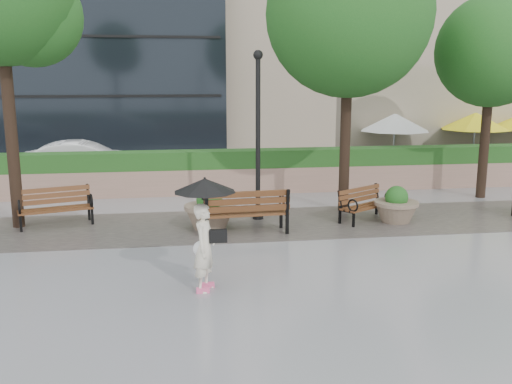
{
  "coord_description": "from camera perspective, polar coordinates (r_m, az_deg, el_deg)",
  "views": [
    {
      "loc": [
        -1.61,
        -10.6,
        3.62
      ],
      "look_at": [
        0.18,
        1.63,
        1.1
      ],
      "focal_mm": 40.0,
      "sensor_mm": 36.0,
      "label": 1
    }
  ],
  "objects": [
    {
      "name": "planter_left",
      "position": [
        13.73,
        -4.65,
        -2.08
      ],
      "size": [
        1.22,
        1.22,
        1.02
      ],
      "color": "#7F6B56",
      "rests_on": "ground"
    },
    {
      "name": "asphalt_street",
      "position": [
        21.96,
        -4.03,
        2.02
      ],
      "size": [
        40.0,
        7.0,
        0.0
      ],
      "primitive_type": "cube",
      "color": "black",
      "rests_on": "ground"
    },
    {
      "name": "tree_1",
      "position": [
        15.58,
        9.75,
        16.68
      ],
      "size": [
        4.3,
        4.3,
        7.35
      ],
      "color": "black",
      "rests_on": "ground"
    },
    {
      "name": "pedestrian",
      "position": [
        9.68,
        -5.14,
        -3.12
      ],
      "size": [
        1.06,
        1.06,
        1.94
      ],
      "rotation": [
        0.0,
        0.0,
        1.17
      ],
      "color": "#EFE4C9",
      "rests_on": "ground"
    },
    {
      "name": "ground",
      "position": [
        11.32,
        0.27,
        -7.13
      ],
      "size": [
        100.0,
        100.0,
        0.0
      ],
      "primitive_type": "plane",
      "color": "gray",
      "rests_on": "ground"
    },
    {
      "name": "tree_2",
      "position": [
        18.44,
        22.79,
        12.48
      ],
      "size": [
        3.35,
        3.23,
        5.94
      ],
      "color": "black",
      "rests_on": "ground"
    },
    {
      "name": "hedge_wall",
      "position": [
        17.92,
        -3.08,
        2.02
      ],
      "size": [
        24.0,
        0.8,
        1.35
      ],
      "color": "#A17868",
      "rests_on": "ground"
    },
    {
      "name": "cobble_strip",
      "position": [
        14.16,
        -1.54,
        -3.26
      ],
      "size": [
        28.0,
        3.2,
        0.01
      ],
      "primitive_type": "cube",
      "color": "#383330",
      "rests_on": "ground"
    },
    {
      "name": "bench_1",
      "position": [
        14.81,
        -19.37,
        -2.18
      ],
      "size": [
        1.85,
        1.16,
        0.93
      ],
      "rotation": [
        0.0,
        0.0,
        0.3
      ],
      "color": "brown",
      "rests_on": "ground"
    },
    {
      "name": "bench_3",
      "position": [
        14.75,
        10.89,
        -1.89
      ],
      "size": [
        1.63,
        1.36,
        0.84
      ],
      "rotation": [
        0.0,
        0.0,
        0.57
      ],
      "color": "brown",
      "rests_on": "ground"
    },
    {
      "name": "cafe_wall",
      "position": [
        23.46,
        20.1,
        6.88
      ],
      "size": [
        10.0,
        0.6,
        4.0
      ],
      "primitive_type": "cube",
      "color": "tan",
      "rests_on": "ground"
    },
    {
      "name": "patio_umb_white",
      "position": [
        20.95,
        13.71,
        6.74
      ],
      "size": [
        2.5,
        2.5,
        2.3
      ],
      "color": "black",
      "rests_on": "ground"
    },
    {
      "name": "planter_right",
      "position": [
        14.75,
        13.84,
        -1.57
      ],
      "size": [
        1.11,
        1.11,
        0.93
      ],
      "color": "#7F6B56",
      "rests_on": "ground"
    },
    {
      "name": "car_right",
      "position": [
        20.8,
        -16.79,
        2.97
      ],
      "size": [
        4.29,
        1.62,
        1.4
      ],
      "primitive_type": "imported",
      "rotation": [
        0.0,
        0.0,
        1.6
      ],
      "color": "silver",
      "rests_on": "ground"
    },
    {
      "name": "patio_umb_yellow_a",
      "position": [
        22.44,
        21.09,
        6.6
      ],
      "size": [
        2.5,
        2.5,
        2.3
      ],
      "color": "black",
      "rests_on": "ground"
    },
    {
      "name": "lamppost",
      "position": [
        14.37,
        0.2,
        4.55
      ],
      "size": [
        0.28,
        0.28,
        4.24
      ],
      "color": "black",
      "rests_on": "ground"
    },
    {
      "name": "cafe_hedge",
      "position": [
        21.47,
        21.4,
        2.24
      ],
      "size": [
        8.0,
        0.5,
        0.9
      ],
      "primitive_type": "cube",
      "color": "#214A18",
      "rests_on": "ground"
    },
    {
      "name": "bench_2",
      "position": [
        13.3,
        -1.08,
        -2.86
      ],
      "size": [
        2.04,
        0.93,
        1.06
      ],
      "rotation": [
        0.0,
        0.0,
        3.21
      ],
      "color": "brown",
      "rests_on": "ground"
    }
  ]
}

